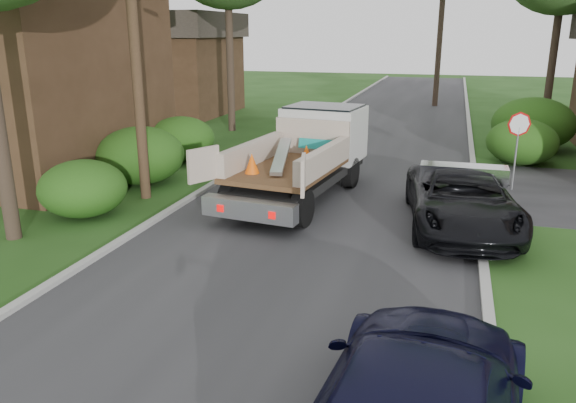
# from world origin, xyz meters

# --- Properties ---
(ground) EXTENTS (120.00, 120.00, 0.00)m
(ground) POSITION_xyz_m (0.00, 0.00, 0.00)
(ground) COLOR #1C3F12
(ground) RESTS_ON ground
(road) EXTENTS (8.00, 90.00, 0.02)m
(road) POSITION_xyz_m (0.00, 10.00, 0.00)
(road) COLOR #28282B
(road) RESTS_ON ground
(curb_left) EXTENTS (0.20, 90.00, 0.12)m
(curb_left) POSITION_xyz_m (-4.10, 10.00, 0.06)
(curb_left) COLOR #9E9E99
(curb_left) RESTS_ON ground
(curb_right) EXTENTS (0.20, 90.00, 0.12)m
(curb_right) POSITION_xyz_m (4.10, 10.00, 0.06)
(curb_right) COLOR #9E9E99
(curb_right) RESTS_ON ground
(stop_sign) EXTENTS (0.71, 0.32, 2.48)m
(stop_sign) POSITION_xyz_m (5.20, 9.00, 1.78)
(stop_sign) COLOR slate
(stop_sign) RESTS_ON ground
(utility_pole) EXTENTS (2.42, 1.25, 10.00)m
(utility_pole) POSITION_xyz_m (-5.48, 4.98, 5.17)
(utility_pole) COLOR #382619
(utility_pole) RESTS_ON ground
(house_left_far) EXTENTS (7.56, 7.56, 6.00)m
(house_left_far) POSITION_xyz_m (-13.50, 22.00, 3.05)
(house_left_far) COLOR #392517
(house_left_far) RESTS_ON ground
(hedge_left_a) EXTENTS (2.34, 2.34, 1.53)m
(hedge_left_a) POSITION_xyz_m (-6.20, 3.00, 0.77)
(hedge_left_a) COLOR #1B4610
(hedge_left_a) RESTS_ON ground
(hedge_left_b) EXTENTS (2.86, 2.86, 1.87)m
(hedge_left_b) POSITION_xyz_m (-6.50, 6.50, 0.94)
(hedge_left_b) COLOR #1B4610
(hedge_left_b) RESTS_ON ground
(hedge_left_c) EXTENTS (2.60, 2.60, 1.70)m
(hedge_left_c) POSITION_xyz_m (-6.80, 10.00, 0.85)
(hedge_left_c) COLOR #1B4610
(hedge_left_c) RESTS_ON ground
(hedge_right_a) EXTENTS (2.60, 2.60, 1.70)m
(hedge_right_a) POSITION_xyz_m (5.80, 13.00, 0.85)
(hedge_right_a) COLOR #1B4610
(hedge_right_a) RESTS_ON ground
(hedge_right_b) EXTENTS (3.38, 3.38, 2.21)m
(hedge_right_b) POSITION_xyz_m (6.50, 16.00, 1.10)
(hedge_right_b) COLOR #1B4610
(hedge_right_b) RESTS_ON ground
(flatbed_truck) EXTENTS (3.56, 6.97, 2.54)m
(flatbed_truck) POSITION_xyz_m (-0.92, 7.11, 1.38)
(flatbed_truck) COLOR black
(flatbed_truck) RESTS_ON ground
(black_pickup) EXTENTS (3.21, 5.75, 1.52)m
(black_pickup) POSITION_xyz_m (3.60, 4.85, 0.76)
(black_pickup) COLOR black
(black_pickup) RESTS_ON ground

